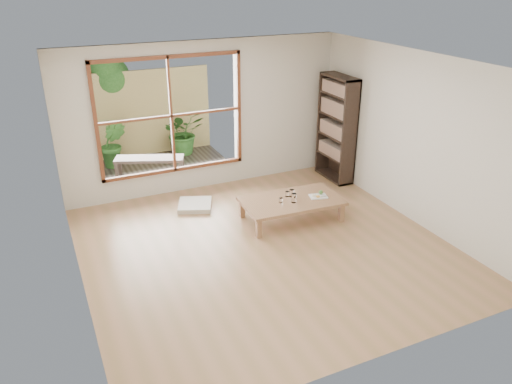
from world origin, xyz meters
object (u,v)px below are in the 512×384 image
garden_bench (149,160)px  food_tray (319,195)px  low_table (291,202)px  bookshelf (337,129)px

garden_bench → food_tray: bearing=-30.3°
low_table → food_tray: 0.46m
food_tray → low_table: bearing=-176.8°
bookshelf → garden_bench: size_ratio=1.47×
bookshelf → garden_bench: bearing=156.3°
low_table → food_tray: size_ratio=5.14×
low_table → garden_bench: (-1.63, 2.58, 0.07)m
bookshelf → garden_bench: (-3.19, 1.40, -0.60)m
low_table → bookshelf: (1.56, 1.18, 0.67)m
bookshelf → food_tray: size_ratio=6.22×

